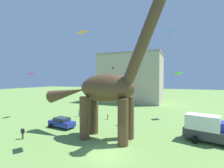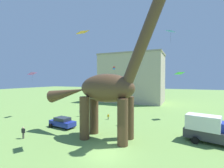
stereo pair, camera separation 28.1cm
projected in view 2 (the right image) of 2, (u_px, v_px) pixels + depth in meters
ground_plane at (106, 154)px, 16.06m from camera, size 240.00×240.00×0.00m
dinosaur_sculpture at (106, 88)px, 20.10m from camera, size 16.76×3.55×17.52m
parked_sedan_left at (62, 122)px, 25.01m from camera, size 4.40×2.31×1.55m
parked_box_truck at (210, 129)px, 18.84m from camera, size 5.95×3.44×3.20m
person_strolling_adult at (108, 116)px, 29.89m from camera, size 0.40×0.17×1.06m
person_vendor_side at (80, 112)px, 32.47m from camera, size 0.55×0.24×1.46m
person_near_flyer at (23, 132)px, 20.24m from camera, size 0.55×0.24×1.47m
kite_mid_left at (171, 31)px, 26.90m from camera, size 1.76×1.98×2.05m
kite_apex at (32, 74)px, 32.32m from camera, size 1.26×1.65×1.99m
kite_high_left at (179, 73)px, 30.34m from camera, size 1.98×1.94×0.42m
kite_far_right at (114, 68)px, 40.66m from camera, size 0.69×0.69×0.71m
kite_mid_right at (82, 32)px, 17.66m from camera, size 1.77×1.66×0.29m
background_building_block at (132, 78)px, 53.76m from camera, size 20.29×12.10×15.76m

